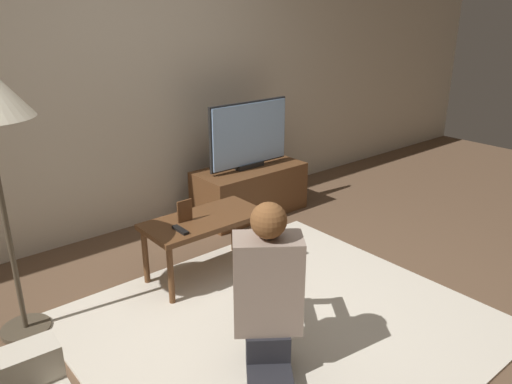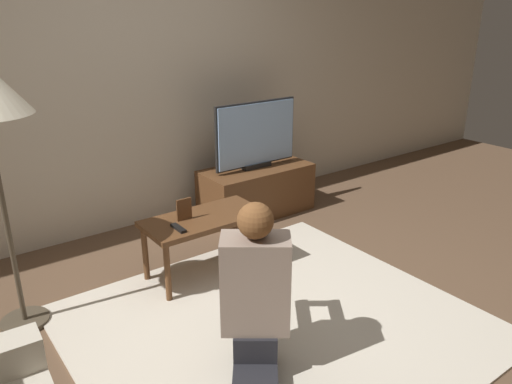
% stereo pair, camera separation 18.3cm
% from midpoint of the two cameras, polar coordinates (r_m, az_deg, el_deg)
% --- Properties ---
extents(ground_plane, '(10.00, 10.00, 0.00)m').
position_cam_midpoint_polar(ground_plane, '(3.10, 1.32, -15.01)').
color(ground_plane, brown).
extents(wall_back, '(10.00, 0.06, 2.60)m').
position_cam_midpoint_polar(wall_back, '(4.20, -16.59, 12.86)').
color(wall_back, beige).
rests_on(wall_back, ground_plane).
extents(rug, '(2.25, 2.07, 0.02)m').
position_cam_midpoint_polar(rug, '(3.09, 1.32, -14.88)').
color(rug, beige).
rests_on(rug, ground_plane).
extents(tv_stand, '(1.01, 0.48, 0.44)m').
position_cam_midpoint_polar(tv_stand, '(4.55, -1.88, 0.17)').
color(tv_stand, brown).
rests_on(tv_stand, ground_plane).
extents(tv, '(0.83, 0.08, 0.59)m').
position_cam_midpoint_polar(tv, '(4.40, -1.99, 6.55)').
color(tv, black).
rests_on(tv, tv_stand).
extents(coffee_table, '(0.83, 0.41, 0.45)m').
position_cam_midpoint_polar(coffee_table, '(3.45, -7.45, -3.83)').
color(coffee_table, brown).
rests_on(coffee_table, ground_plane).
extents(person_kneeling, '(0.66, 0.77, 0.93)m').
position_cam_midpoint_polar(person_kneeling, '(2.51, -0.77, -11.58)').
color(person_kneeling, '#232328').
rests_on(person_kneeling, rug).
extents(picture_frame, '(0.11, 0.01, 0.15)m').
position_cam_midpoint_polar(picture_frame, '(3.36, -9.70, -2.15)').
color(picture_frame, brown).
rests_on(picture_frame, coffee_table).
extents(remote, '(0.04, 0.15, 0.02)m').
position_cam_midpoint_polar(remote, '(3.25, -10.24, -4.30)').
color(remote, black).
rests_on(remote, coffee_table).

